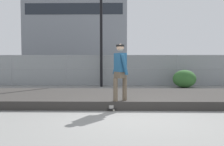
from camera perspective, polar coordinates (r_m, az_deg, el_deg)
name	(u,v)px	position (r m, az deg, el deg)	size (l,w,h in m)	color
ground_plane	(131,116)	(5.51, 5.17, -11.58)	(120.00, 120.00, 0.00)	slate
gravel_berm	(126,97)	(7.65, 3.91, -6.55)	(12.08, 3.20, 0.26)	#33302D
skateboard	(120,108)	(6.24, 2.20, -9.34)	(0.80, 0.56, 0.07)	black
skater	(120,71)	(6.11, 2.22, 0.49)	(0.68, 0.62, 1.84)	#B2ADA8
chain_fence	(122,70)	(12.80, 2.65, 0.77)	(20.29, 0.06, 1.85)	gray
street_lamp	(101,16)	(12.51, -2.95, 15.04)	(0.44, 0.44, 6.44)	black
parked_car_near	(68,70)	(15.60, -11.85, 0.71)	(4.44, 2.03, 1.66)	silver
parked_car_mid	(160,71)	(15.21, 12.78, 0.65)	(4.47, 2.08, 1.66)	#B7BABF
library_building	(79,26)	(55.62, -8.95, 12.47)	(23.77, 13.25, 21.72)	slate
shrub_left	(184,79)	(12.35, 18.96, -1.49)	(1.27, 1.04, 0.98)	#2D5B28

